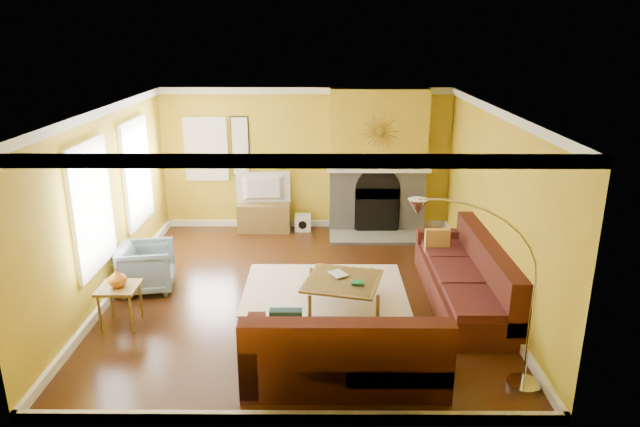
{
  "coord_description": "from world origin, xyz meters",
  "views": [
    {
      "loc": [
        0.32,
        -7.7,
        3.7
      ],
      "look_at": [
        0.28,
        0.4,
        1.09
      ],
      "focal_mm": 32.0,
      "sensor_mm": 36.0,
      "label": 1
    }
  ],
  "objects_px": {
    "armchair": "(147,267)",
    "side_table": "(121,306)",
    "arc_lamp": "(478,298)",
    "media_console": "(264,217)",
    "sectional_sofa": "(382,287)",
    "coffee_table": "(343,292)"
  },
  "relations": [
    {
      "from": "armchair",
      "to": "side_table",
      "type": "distance_m",
      "value": 1.08
    },
    {
      "from": "sectional_sofa",
      "to": "armchair",
      "type": "distance_m",
      "value": 3.5
    },
    {
      "from": "coffee_table",
      "to": "side_table",
      "type": "bearing_deg",
      "value": -168.83
    },
    {
      "from": "armchair",
      "to": "side_table",
      "type": "bearing_deg",
      "value": 168.86
    },
    {
      "from": "sectional_sofa",
      "to": "armchair",
      "type": "bearing_deg",
      "value": 165.74
    },
    {
      "from": "media_console",
      "to": "arc_lamp",
      "type": "xyz_separation_m",
      "value": [
        2.74,
        -5.08,
        0.79
      ]
    },
    {
      "from": "side_table",
      "to": "media_console",
      "type": "bearing_deg",
      "value": 67.94
    },
    {
      "from": "armchair",
      "to": "side_table",
      "type": "height_order",
      "value": "armchair"
    },
    {
      "from": "media_console",
      "to": "arc_lamp",
      "type": "relative_size",
      "value": 0.47
    },
    {
      "from": "sectional_sofa",
      "to": "coffee_table",
      "type": "relative_size",
      "value": 3.82
    },
    {
      "from": "media_console",
      "to": "arc_lamp",
      "type": "distance_m",
      "value": 5.82
    },
    {
      "from": "sectional_sofa",
      "to": "armchair",
      "type": "height_order",
      "value": "sectional_sofa"
    },
    {
      "from": "coffee_table",
      "to": "arc_lamp",
      "type": "xyz_separation_m",
      "value": [
        1.33,
        -1.93,
        0.86
      ]
    },
    {
      "from": "sectional_sofa",
      "to": "side_table",
      "type": "bearing_deg",
      "value": -176.36
    },
    {
      "from": "arc_lamp",
      "to": "media_console",
      "type": "bearing_deg",
      "value": 118.32
    },
    {
      "from": "coffee_table",
      "to": "media_console",
      "type": "xyz_separation_m",
      "value": [
        -1.41,
        3.15,
        0.08
      ]
    },
    {
      "from": "media_console",
      "to": "coffee_table",
      "type": "bearing_deg",
      "value": -65.87
    },
    {
      "from": "media_console",
      "to": "armchair",
      "type": "xyz_separation_m",
      "value": [
        -1.48,
        -2.64,
        0.08
      ]
    },
    {
      "from": "sectional_sofa",
      "to": "media_console",
      "type": "relative_size",
      "value": 3.82
    },
    {
      "from": "armchair",
      "to": "arc_lamp",
      "type": "bearing_deg",
      "value": -129.49
    },
    {
      "from": "media_console",
      "to": "armchair",
      "type": "relative_size",
      "value": 1.29
    },
    {
      "from": "sectional_sofa",
      "to": "side_table",
      "type": "xyz_separation_m",
      "value": [
        -3.42,
        -0.22,
        -0.17
      ]
    }
  ]
}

